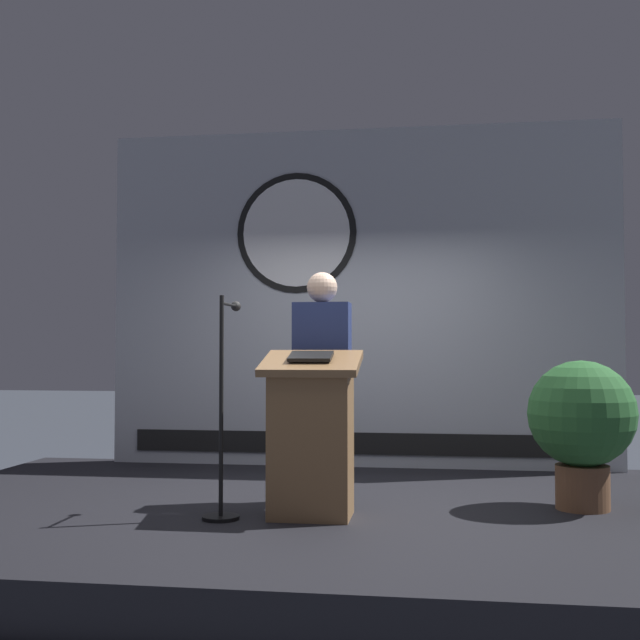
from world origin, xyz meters
The scene contains 7 objects.
ground_plane centered at (0.00, 0.00, 0.00)m, with size 40.00×40.00×0.00m, color #383D47.
stage_platform centered at (0.00, 0.00, 0.15)m, with size 6.40×4.00×0.30m, color black.
banner_display centered at (-0.02, 1.85, 1.89)m, with size 4.77×0.12×3.17m.
podium centered at (-0.10, -0.42, 0.83)m, with size 0.64×0.50×1.08m.
speaker_person centered at (-0.10, 0.06, 1.14)m, with size 0.40×0.26×1.64m.
microphone_stand centered at (-0.66, -0.52, 0.80)m, with size 0.24×0.52×1.44m.
potted_plant centered at (1.69, 0.09, 0.90)m, with size 0.73×0.73×1.01m.
Camera 1 is at (0.69, -5.50, 1.38)m, focal length 44.14 mm.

